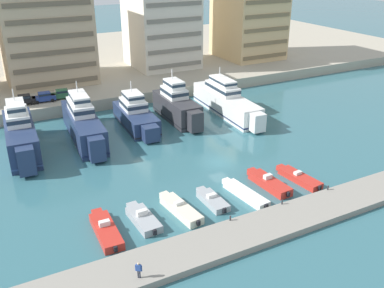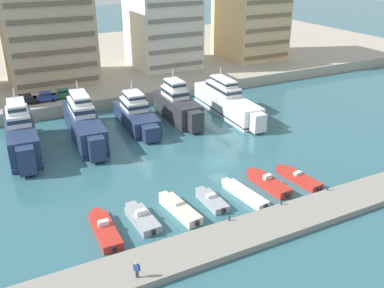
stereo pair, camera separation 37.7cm
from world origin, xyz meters
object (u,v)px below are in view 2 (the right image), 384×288
Objects in this scene: yacht_navy_left at (84,123)px; car_black_far_left at (25,99)px; yacht_navy_mid_left at (136,115)px; motorboat_white_center at (244,194)px; motorboat_grey_center_left at (211,200)px; motorboat_red_far_left at (105,230)px; motorboat_red_mid_right at (299,178)px; motorboat_grey_left at (142,218)px; motorboat_cream_mid_left at (179,209)px; pedestrian_near_edge at (137,269)px; yacht_navy_far_left at (21,134)px; yacht_white_center at (227,101)px; car_green_mid_left at (63,93)px; yacht_charcoal_center_left at (178,106)px; motorboat_red_center_right at (268,183)px; car_blue_left at (45,96)px.

yacht_navy_left reaches higher than car_black_far_left.
yacht_navy_mid_left is 2.02× the size of motorboat_white_center.
motorboat_grey_center_left is at bearing -69.82° from car_black_far_left.
motorboat_red_far_left is 1.07× the size of motorboat_red_mid_right.
motorboat_grey_left is 0.87× the size of motorboat_cream_mid_left.
yacht_navy_mid_left is 9.53× the size of pedestrian_near_edge.
pedestrian_near_edge is (-25.73, -8.41, 1.35)m from motorboat_red_mid_right.
yacht_navy_far_left is 27.32m from motorboat_grey_left.
motorboat_red_far_left is (-31.25, -26.14, -1.87)m from yacht_white_center.
motorboat_red_far_left is 1.90× the size of car_black_far_left.
pedestrian_near_edge reaches higher than motorboat_cream_mid_left.
motorboat_white_center is at bearing -73.12° from car_green_mid_left.
motorboat_red_mid_right is at bearing -63.14° from car_green_mid_left.
yacht_charcoal_center_left is 2.60× the size of motorboat_grey_center_left.
yacht_white_center is at bearing 55.33° from motorboat_grey_center_left.
pedestrian_near_edge is at bearing -145.18° from motorboat_grey_center_left.
motorboat_white_center is 1.91× the size of car_black_far_left.
motorboat_red_center_right is 1.85× the size of car_blue_left.
yacht_navy_far_left is at bearing -111.51° from car_blue_left.
yacht_charcoal_center_left reaches higher than yacht_navy_mid_left.
pedestrian_near_edge is (-21.24, -8.98, 1.23)m from motorboat_red_center_right.
motorboat_grey_center_left is at bearing -1.03° from motorboat_grey_left.
motorboat_cream_mid_left is at bearing -179.34° from motorboat_red_center_right.
yacht_white_center is at bearing 62.80° from motorboat_white_center.
motorboat_red_mid_right is at bearing -1.41° from motorboat_cream_mid_left.
yacht_navy_mid_left is at bearing 79.53° from motorboat_cream_mid_left.
yacht_white_center is (36.11, 0.31, -0.46)m from yacht_navy_far_left.
car_green_mid_left is at bearing 149.17° from yacht_white_center.
motorboat_grey_center_left is 1.45× the size of car_blue_left.
car_blue_left is (-24.76, 42.12, 2.77)m from motorboat_red_mid_right.
pedestrian_near_edge is at bearing -133.80° from motorboat_cream_mid_left.
pedestrian_near_edge is at bearing -81.34° from yacht_navy_far_left.
yacht_white_center is 3.01× the size of motorboat_red_mid_right.
yacht_navy_far_left is at bearing 98.66° from pedestrian_near_edge.
motorboat_white_center is 4.72× the size of pedestrian_near_edge.
yacht_navy_far_left is 1.18× the size of yacht_charcoal_center_left.
motorboat_cream_mid_left is at bearing -81.03° from yacht_navy_left.
pedestrian_near_edge is at bearing -157.08° from motorboat_red_center_right.
yacht_navy_left is 0.90× the size of yacht_white_center.
yacht_navy_far_left is at bearing -120.42° from car_green_mid_left.
car_green_mid_left reaches higher than pedestrian_near_edge.
yacht_white_center is 30.03m from motorboat_white_center.
car_black_far_left is at bearing 92.91° from pedestrian_near_edge.
car_green_mid_left is at bearing 89.58° from motorboat_grey_left.
yacht_navy_left is at bearing 79.97° from motorboat_red_far_left.
yacht_navy_mid_left reaches higher than pedestrian_near_edge.
yacht_navy_far_left is 10.84× the size of pedestrian_near_edge.
yacht_navy_far_left is at bearing -176.65° from yacht_charcoal_center_left.
yacht_navy_mid_left is 2.41× the size of motorboat_grey_left.
yacht_navy_left is 16.70m from car_black_far_left.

